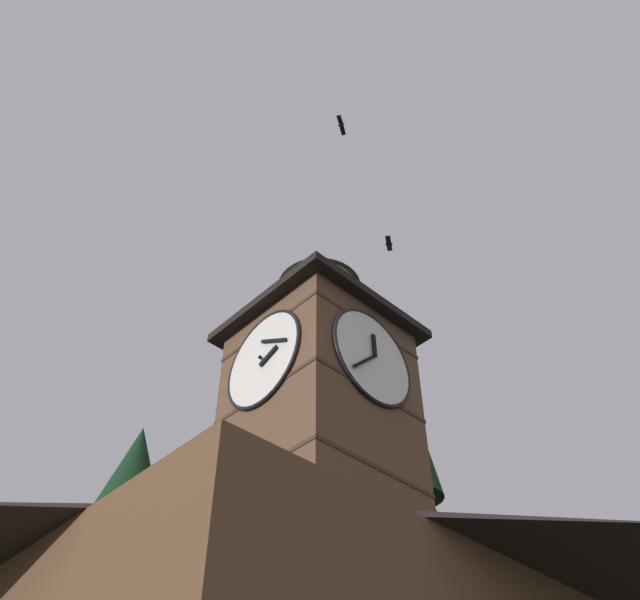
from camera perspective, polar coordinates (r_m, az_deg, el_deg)
The scene contains 3 objects.
clock_tower at distance 18.49m, azimuth -0.06°, elevation -7.49°, with size 4.49×4.49×8.99m.
flying_bird_high at distance 21.51m, azimuth 1.74°, elevation 14.15°, with size 0.66×0.48×0.11m.
flying_bird_low at distance 23.21m, azimuth 5.66°, elevation 4.56°, with size 0.64×0.53×0.13m.
Camera 1 is at (11.36, 9.53, 1.41)m, focal length 39.12 mm.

